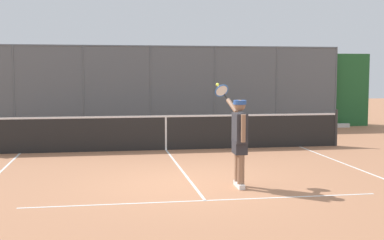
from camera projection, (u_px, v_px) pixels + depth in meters
name	position (u px, v px, depth m)	size (l,w,h in m)	color
ground_plane	(192.00, 184.00, 10.04)	(60.00, 60.00, 0.00)	#B27551
court_line_markings	(208.00, 204.00, 8.50)	(7.84, 10.57, 0.01)	white
fence_backdrop	(149.00, 91.00, 19.76)	(17.50, 1.37, 3.13)	#565B60
tennis_net	(166.00, 132.00, 14.37)	(10.08, 0.09, 1.07)	#2D2D2D
tennis_player	(239.00, 136.00, 9.67)	(0.45, 1.38, 1.93)	silver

